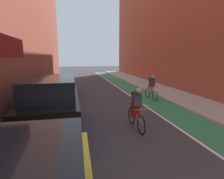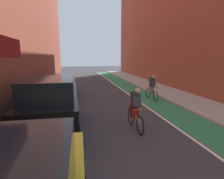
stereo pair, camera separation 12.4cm
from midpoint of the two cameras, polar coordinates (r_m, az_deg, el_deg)
The scene contains 9 objects.
ground_plane at distance 11.99m, azimuth -2.41°, elevation -2.88°, with size 80.04×80.04×0.00m, color #38383D.
bike_lane_paint at distance 14.60m, azimuth 7.79°, elevation -0.56°, with size 1.60×36.38×0.00m, color #2D8451.
lane_divider_stripe at distance 14.33m, azimuth 4.39°, elevation -0.70°, with size 0.12×36.38×0.00m, color white.
sidewalk_right at distance 15.39m, azimuth 15.10°, elevation -0.00°, with size 2.54×36.38×0.14m, color #A8A59E.
building_facade_right at distance 18.54m, azimuth 20.56°, elevation 22.08°, with size 2.40×32.38×13.41m, color #9E4C38.
parked_suv_black at distance 7.11m, azimuth -18.14°, elevation -4.22°, with size 2.01×4.27×1.98m.
parked_sedan_gray at distance 13.00m, azimuth -15.17°, elevation 1.33°, with size 1.94×4.36×1.53m.
cyclist_mid at distance 6.94m, azimuth 7.81°, elevation -5.54°, with size 0.48×1.75×1.63m.
cyclist_trailing at distance 11.95m, azimuth 12.67°, elevation 0.78°, with size 0.48×1.68×1.60m.
Camera 2 is at (-1.77, 2.65, 2.74)m, focal length 29.15 mm.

